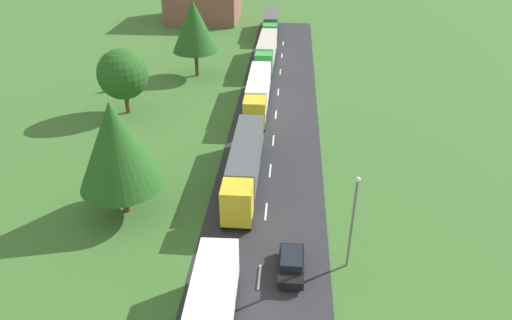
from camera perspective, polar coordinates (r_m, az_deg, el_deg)
road at (r=34.04m, az=0.53°, el=-13.16°), size 10.00×140.00×0.06m
lane_marking_centre at (r=31.18m, az=-0.05°, el=-18.32°), size 0.16×120.97×0.01m
truck_second at (r=41.73m, az=-1.40°, el=-0.38°), size 2.53×14.59×3.60m
truck_third at (r=56.94m, az=0.25°, el=8.43°), size 2.60×14.08×3.58m
truck_fourth at (r=72.38m, az=1.30°, el=13.34°), size 2.61×13.91×3.70m
truck_fifth at (r=89.02m, az=1.87°, el=16.60°), size 2.82×14.18×3.71m
car_third at (r=33.33m, az=4.35°, el=-12.59°), size 1.84×4.05×1.42m
lamppost_second at (r=32.22m, az=11.82°, el=-7.03°), size 0.36×0.36×7.55m
tree_oak at (r=56.81m, az=-16.08°, el=10.10°), size 5.90×5.90×7.81m
tree_birch at (r=37.52m, az=-16.87°, el=1.77°), size 6.65×6.65×9.99m
tree_maple at (r=66.80m, az=-7.63°, el=16.02°), size 6.36×6.36×10.64m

